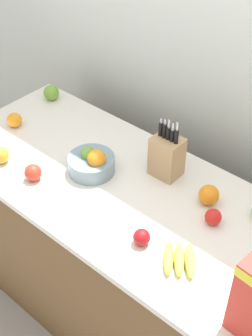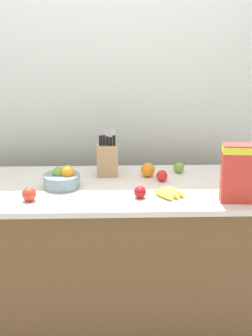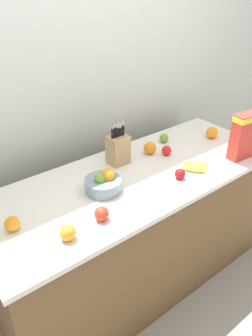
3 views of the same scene
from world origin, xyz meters
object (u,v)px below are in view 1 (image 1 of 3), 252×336
at_px(banana_bunch, 179,259).
at_px(apple_leftmost, 51,93).
at_px(fruit_bowl, 92,163).
at_px(orange_mid_left, 1,155).
at_px(orange_by_cereal, 14,120).
at_px(knife_block, 167,156).
at_px(orange_front_center, 209,195).
at_px(apple_front, 33,173).
at_px(apple_rightmost, 142,237).
at_px(apple_middle, 213,217).

distance_m(banana_bunch, apple_leftmost, 1.23).
height_order(fruit_bowl, orange_mid_left, fruit_bowl).
bearing_deg(orange_by_cereal, apple_leftmost, 100.00).
relative_size(knife_block, orange_mid_left, 3.71).
bearing_deg(orange_front_center, orange_mid_left, -155.37).
xyz_separation_m(apple_front, orange_by_cereal, (-0.37, 0.20, -0.00)).
bearing_deg(orange_front_center, apple_rightmost, -100.92).
relative_size(fruit_bowl, apple_leftmost, 2.51).
bearing_deg(apple_leftmost, apple_rightmost, -24.70).
distance_m(banana_bunch, orange_front_center, 0.33).
xyz_separation_m(fruit_bowl, apple_middle, (0.56, 0.08, -0.01)).
height_order(orange_front_center, orange_mid_left, orange_front_center).
xyz_separation_m(knife_block, apple_rightmost, (0.17, -0.37, -0.06)).
relative_size(fruit_bowl, apple_rightmost, 3.16).
bearing_deg(fruit_bowl, banana_bunch, -15.23).
bearing_deg(orange_front_center, apple_front, -150.21).
relative_size(apple_middle, orange_mid_left, 0.85).
bearing_deg(knife_block, orange_by_cereal, -165.42).
height_order(fruit_bowl, apple_rightmost, fruit_bowl).
relative_size(apple_rightmost, orange_mid_left, 0.84).
relative_size(apple_front, apple_leftmost, 0.91).
height_order(apple_middle, orange_by_cereal, orange_by_cereal).
relative_size(knife_block, apple_front, 3.83).
bearing_deg(orange_mid_left, banana_bunch, 3.82).
bearing_deg(apple_middle, orange_front_center, 132.32).
distance_m(banana_bunch, apple_front, 0.73).
relative_size(apple_middle, orange_front_center, 0.78).
relative_size(apple_rightmost, apple_leftmost, 0.79).
xyz_separation_m(apple_rightmost, orange_front_center, (0.07, 0.34, 0.01)).
distance_m(apple_middle, orange_mid_left, 0.96).
xyz_separation_m(apple_middle, orange_by_cereal, (-1.08, -0.09, 0.00)).
height_order(orange_by_cereal, orange_front_center, orange_front_center).
bearing_deg(knife_block, apple_middle, -20.19).
bearing_deg(apple_leftmost, orange_mid_left, -65.92).
bearing_deg(orange_by_cereal, fruit_bowl, 0.46).
distance_m(fruit_bowl, orange_by_cereal, 0.52).
relative_size(banana_bunch, apple_leftmost, 2.28).
distance_m(apple_rightmost, apple_leftmost, 1.09).
bearing_deg(apple_front, banana_bunch, 3.46).
distance_m(knife_block, banana_bunch, 0.49).
height_order(banana_bunch, apple_leftmost, apple_leftmost).
distance_m(orange_front_center, orange_mid_left, 0.92).
height_order(fruit_bowl, orange_by_cereal, fruit_bowl).
distance_m(apple_front, apple_middle, 0.77).
height_order(apple_rightmost, orange_by_cereal, orange_by_cereal).
bearing_deg(knife_block, apple_rightmost, -65.15).
relative_size(orange_by_cereal, orange_mid_left, 0.95).
bearing_deg(apple_rightmost, banana_bunch, 6.71).
bearing_deg(orange_front_center, fruit_bowl, -161.43).
height_order(apple_front, apple_middle, apple_front).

